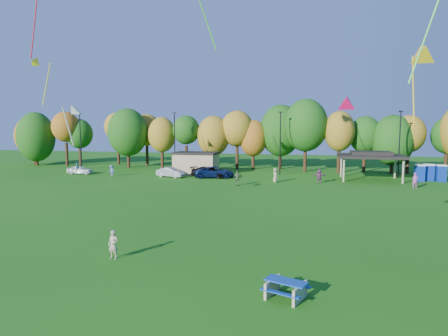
% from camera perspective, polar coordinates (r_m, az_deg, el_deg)
% --- Properties ---
extents(ground, '(160.00, 160.00, 0.00)m').
position_cam_1_polar(ground, '(20.25, -7.69, -14.78)').
color(ground, '#19600F').
rests_on(ground, ground).
extents(tree_line, '(93.57, 10.55, 11.15)m').
position_cam_1_polar(tree_line, '(63.70, 5.73, 5.00)').
color(tree_line, black).
rests_on(tree_line, ground).
extents(lamp_posts, '(64.50, 0.25, 9.09)m').
position_cam_1_polar(lamp_posts, '(57.94, 8.03, 3.85)').
color(lamp_posts, black).
rests_on(lamp_posts, ground).
extents(utility_building, '(6.30, 4.30, 3.25)m').
position_cam_1_polar(utility_building, '(58.41, -3.99, 0.71)').
color(utility_building, tan).
rests_on(utility_building, ground).
extents(pavilion, '(8.20, 6.20, 3.77)m').
position_cam_1_polar(pavilion, '(55.34, 20.24, 1.68)').
color(pavilion, tan).
rests_on(pavilion, ground).
extents(porta_potties, '(3.75, 2.04, 2.18)m').
position_cam_1_polar(porta_potties, '(57.57, 27.32, -0.60)').
color(porta_potties, navy).
rests_on(porta_potties, ground).
extents(picnic_table, '(2.12, 1.94, 0.75)m').
position_cam_1_polar(picnic_table, '(17.63, 8.84, -16.56)').
color(picnic_table, tan).
rests_on(picnic_table, ground).
extents(kite_flyer, '(0.60, 0.41, 1.57)m').
position_cam_1_polar(kite_flyer, '(22.74, -15.54, -10.50)').
color(kite_flyer, '#BDA78D').
rests_on(kite_flyer, ground).
extents(car_a, '(3.83, 1.80, 1.27)m').
position_cam_1_polar(car_a, '(62.28, -19.89, -0.24)').
color(car_a, white).
rests_on(car_a, ground).
extents(car_b, '(4.30, 2.36, 1.34)m').
position_cam_1_polar(car_b, '(55.57, -7.62, -0.62)').
color(car_b, '#9F9EA4').
rests_on(car_b, ground).
extents(car_c, '(5.88, 3.66, 1.52)m').
position_cam_1_polar(car_c, '(54.58, -1.35, -0.60)').
color(car_c, '#0C1C4D').
rests_on(car_c, ground).
extents(car_d, '(5.27, 2.59, 1.47)m').
position_cam_1_polar(car_d, '(54.80, -2.13, -0.60)').
color(car_d, black).
rests_on(car_d, ground).
extents(far_person_0, '(0.93, 1.03, 1.73)m').
position_cam_1_polar(far_person_0, '(61.94, -20.27, -0.07)').
color(far_person_0, teal).
rests_on(far_person_0, ground).
extents(far_person_1, '(1.62, 0.54, 1.74)m').
position_cam_1_polar(far_person_1, '(50.92, 13.46, -1.14)').
color(far_person_1, '#823672').
rests_on(far_person_1, ground).
extents(far_person_2, '(1.15, 0.91, 1.56)m').
position_cam_1_polar(far_person_2, '(58.33, -15.78, -0.37)').
color(far_person_2, '#5770C1').
rests_on(far_person_2, ground).
extents(far_person_3, '(1.10, 0.63, 1.76)m').
position_cam_1_polar(far_person_3, '(47.36, 1.90, -1.50)').
color(far_person_3, '#526F44').
rests_on(far_person_3, ground).
extents(far_person_4, '(0.91, 1.06, 1.82)m').
position_cam_1_polar(far_person_4, '(50.39, 7.32, -1.04)').
color(far_person_4, tan).
rests_on(far_person_4, ground).
extents(far_person_5, '(0.72, 0.52, 1.81)m').
position_cam_1_polar(far_person_5, '(50.32, 25.65, -1.62)').
color(far_person_5, '#A9509A').
rests_on(far_person_5, ground).
extents(kite_5, '(1.06, 1.34, 1.28)m').
position_cam_1_polar(kite_5, '(21.20, 17.12, 9.17)').
color(kite_5, '#EB0D5B').
extents(kite_8, '(1.68, 3.50, 5.69)m').
position_cam_1_polar(kite_8, '(28.86, 26.43, 14.61)').
color(kite_8, gold).
extents(kite_10, '(1.13, 3.14, 5.32)m').
position_cam_1_polar(kite_10, '(47.93, -25.25, 13.57)').
color(kite_10, yellow).
extents(kite_11, '(1.00, 2.10, 3.39)m').
position_cam_1_polar(kite_11, '(32.44, -20.70, 7.87)').
color(kite_11, silver).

